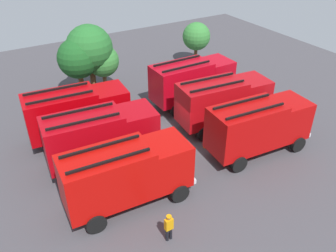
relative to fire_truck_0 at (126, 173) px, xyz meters
name	(u,v)px	position (x,y,z in m)	size (l,w,h in m)	color
ground_plane	(168,143)	(4.98, 3.98, -2.15)	(51.24, 51.24, 0.00)	#423F44
fire_truck_0	(126,173)	(0.00, 0.00, 0.00)	(7.33, 3.09, 3.88)	#BB0A06
fire_truck_1	(259,125)	(9.54, 0.01, 0.00)	(7.37, 3.21, 3.88)	#B00808
fire_truck_2	(101,135)	(0.20, 4.18, 0.00)	(7.40, 3.31, 3.88)	#AB060F
fire_truck_3	(223,100)	(9.72, 3.94, 0.00)	(7.40, 3.33, 3.88)	#AC0B10
fire_truck_4	(77,111)	(-0.10, 7.86, 0.00)	(7.38, 3.24, 3.88)	#AF0308
fire_truck_5	(192,80)	(9.74, 8.07, 0.00)	(7.21, 2.78, 3.88)	#B40715
firefighter_0	(123,95)	(4.66, 10.73, -1.20)	(0.47, 0.36, 1.70)	black
firefighter_1	(169,227)	(0.62, -3.43, -1.24)	(0.43, 0.27, 1.64)	black
firefighter_2	(292,111)	(14.71, 1.66, -1.22)	(0.27, 0.43, 1.67)	black
firefighter_3	(140,117)	(4.20, 6.76, -1.17)	(0.47, 0.46, 1.74)	black
tree_0	(78,58)	(2.20, 13.96, 1.40)	(3.40, 3.40, 5.27)	brown
tree_1	(89,48)	(3.37, 14.24, 1.97)	(3.95, 3.95, 6.13)	brown
tree_2	(103,61)	(4.32, 13.89, 0.77)	(2.80, 2.80, 4.34)	brown
tree_3	(196,37)	(15.04, 15.18, 0.80)	(2.83, 2.83, 4.39)	brown
traffic_cone_0	(206,143)	(7.00, 2.17, -1.86)	(0.41, 0.41, 0.58)	#F2600C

